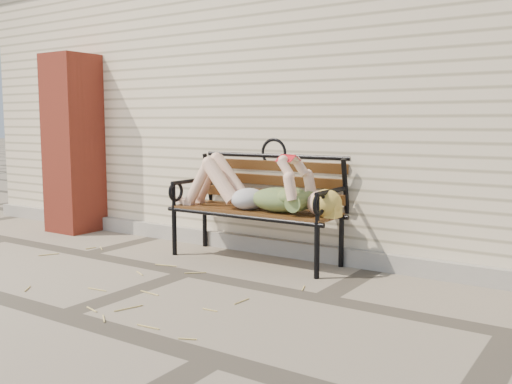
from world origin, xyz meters
The scene contains 7 objects.
ground centered at (0.00, 0.00, 0.00)m, with size 80.00×80.00×0.00m, color #796E5D.
house_wall centered at (0.00, 3.00, 1.50)m, with size 8.00×4.00×3.00m, color beige.
foundation_strip centered at (0.00, 0.97, 0.07)m, with size 8.00×0.10×0.15m, color #A5A095.
brick_pillar centered at (-2.30, 0.75, 1.00)m, with size 0.50×0.50×2.00m, color #AE3927.
garden_bench centered at (0.23, 0.78, 0.62)m, with size 1.70×0.68×1.10m.
reading_woman centered at (0.24, 0.64, 0.65)m, with size 1.61×0.36×0.51m.
straw_scatter centered at (-0.51, -0.56, 0.01)m, with size 2.58×1.78×0.01m.
Camera 1 is at (3.02, -3.53, 1.24)m, focal length 40.00 mm.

